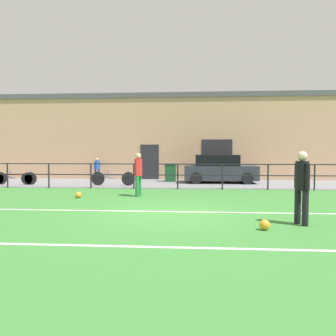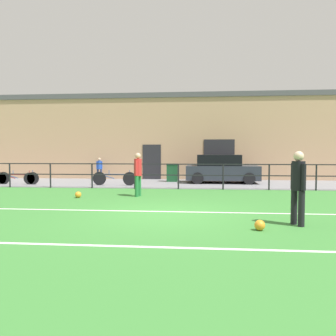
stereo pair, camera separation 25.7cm
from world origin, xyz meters
name	(u,v)px [view 1 (the left image)]	position (x,y,z in m)	size (l,w,h in m)	color
ground	(167,214)	(0.00, 0.00, -0.02)	(60.00, 44.00, 0.04)	#387A33
field_line_touchline	(168,212)	(0.00, 0.28, 0.00)	(36.00, 0.11, 0.00)	white
field_line_hash	(153,247)	(0.00, -3.30, 0.00)	(36.00, 0.11, 0.00)	white
pavement_strip	(180,184)	(0.00, 8.50, 0.01)	(48.00, 5.00, 0.02)	slate
perimeter_fence	(178,173)	(0.00, 6.00, 0.75)	(36.07, 0.07, 1.15)	black
clubhouse_facade	(182,137)	(0.00, 12.20, 2.60)	(28.00, 2.56, 5.19)	tan
player_goalkeeper	(302,183)	(3.24, -1.21, 0.98)	(0.30, 0.44, 1.72)	black
player_striker	(138,172)	(-1.37, 3.41, 0.94)	(0.29, 0.44, 1.65)	#237038
soccer_ball_match	(265,225)	(2.28, -1.81, 0.12)	(0.23, 0.23, 0.23)	orange
soccer_ball_spare	(78,195)	(-3.49, 2.79, 0.12)	(0.23, 0.23, 0.23)	orange
spectator_child	(97,167)	(-4.97, 10.34, 0.76)	(0.35, 0.23, 1.30)	#232D4C
parked_car_red	(220,169)	(2.10, 9.07, 0.73)	(3.83, 1.86, 1.49)	#282D38
bicycle_parked_0	(16,178)	(-8.26, 7.20, 0.35)	(2.18, 0.04, 0.73)	black
bicycle_parked_1	(113,178)	(-3.25, 7.17, 0.37)	(2.19, 0.04, 0.76)	black
bicycle_parked_2	(12,178)	(-8.43, 7.20, 0.34)	(2.12, 0.04, 0.71)	black
trash_bin_0	(170,173)	(-0.58, 9.51, 0.52)	(0.61, 0.52, 0.99)	#194C28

